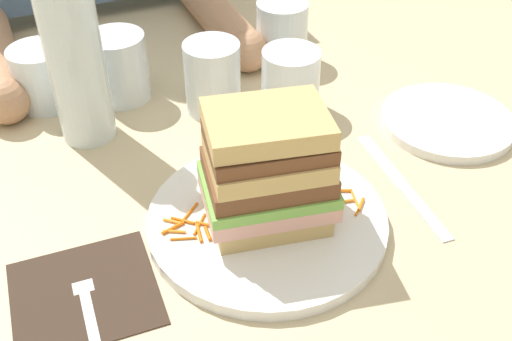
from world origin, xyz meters
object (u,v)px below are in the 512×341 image
main_plate (267,220)px  juice_glass (290,84)px  side_plate (447,121)px  sandwich (268,170)px  empty_tumbler_2 (119,67)px  empty_tumbler_1 (42,76)px  water_bottle (71,36)px  knife (404,186)px  fork (88,308)px  empty_tumbler_3 (282,31)px  napkin_dark (84,293)px  empty_tumbler_0 (213,77)px

main_plate → juice_glass: bearing=58.4°
juice_glass → side_plate: juice_glass is taller
sandwich → juice_glass: (0.12, 0.20, -0.04)m
sandwich → empty_tumbler_2: bearing=104.0°
juice_glass → empty_tumbler_1: size_ratio=1.04×
empty_tumbler_1 → empty_tumbler_2: bearing=-14.6°
empty_tumbler_1 → empty_tumbler_2: (0.10, -0.03, 0.01)m
water_bottle → empty_tumbler_1: water_bottle is taller
knife → fork: bearing=-174.8°
empty_tumbler_1 → side_plate: size_ratio=0.48×
empty_tumbler_2 → empty_tumbler_1: bearing=165.4°
empty_tumbler_2 → side_plate: (0.38, -0.24, -0.04)m
juice_glass → empty_tumbler_3: (0.05, 0.13, 0.01)m
fork → side_plate: 0.51m
napkin_dark → water_bottle: (0.06, 0.26, 0.14)m
empty_tumbler_2 → empty_tumbler_3: bearing=3.1°
empty_tumbler_2 → empty_tumbler_3: (0.25, 0.01, -0.00)m
sandwich → juice_glass: 0.24m
water_bottle → side_plate: size_ratio=1.76×
napkin_dark → knife: bearing=1.8°
main_plate → empty_tumbler_0: bearing=83.4°
fork → juice_glass: size_ratio=1.95×
sandwich → empty_tumbler_3: 0.38m
napkin_dark → empty_tumbler_2: (0.12, 0.34, 0.05)m
main_plate → knife: main_plate is taller
empty_tumbler_3 → napkin_dark: bearing=-136.9°
fork → empty_tumbler_0: bearing=50.6°
juice_glass → empty_tumbler_1: (-0.30, 0.14, 0.00)m
knife → side_plate: size_ratio=1.16×
main_plate → knife: 0.17m
knife → empty_tumbler_0: empty_tumbler_0 is taller
main_plate → side_plate: size_ratio=1.49×
side_plate → empty_tumbler_3: bearing=116.0°
juice_glass → side_plate: bearing=-35.0°
napkin_dark → empty_tumbler_3: bearing=43.1°
main_plate → empty_tumbler_0: size_ratio=2.66×
juice_glass → empty_tumbler_1: bearing=154.4°
fork → juice_glass: bearing=36.4°
sandwich → main_plate: bearing=-94.6°
knife → juice_glass: juice_glass is taller
water_bottle → side_plate: water_bottle is taller
water_bottle → empty_tumbler_1: 0.14m
empty_tumbler_2 → side_plate: 0.45m
napkin_dark → juice_glass: juice_glass is taller
fork → knife: 0.38m
knife → side_plate: (0.12, 0.09, 0.00)m
side_plate → empty_tumbler_2: bearing=147.5°
knife → side_plate: 0.15m
fork → knife: bearing=5.2°
empty_tumbler_0 → main_plate: bearing=-96.6°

